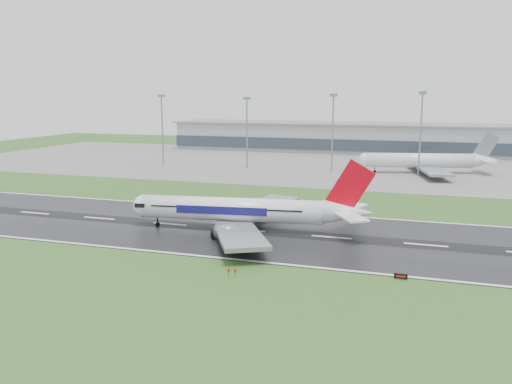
% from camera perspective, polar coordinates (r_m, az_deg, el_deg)
% --- Properties ---
extents(ground, '(520.00, 520.00, 0.00)m').
position_cam_1_polar(ground, '(119.69, 8.11, -4.86)').
color(ground, '#2A501D').
rests_on(ground, ground).
extents(runway, '(400.00, 45.00, 0.10)m').
position_cam_1_polar(runway, '(119.68, 8.11, -4.84)').
color(runway, black).
rests_on(runway, ground).
extents(apron, '(400.00, 130.00, 0.08)m').
position_cam_1_polar(apron, '(241.72, 13.22, 2.71)').
color(apron, slate).
rests_on(apron, ground).
extents(terminal, '(240.00, 36.00, 15.00)m').
position_cam_1_polar(terminal, '(300.48, 14.26, 5.55)').
color(terminal, '#92949D').
rests_on(terminal, ground).
extents(main_airliner, '(62.45, 60.15, 16.53)m').
position_cam_1_polar(main_airliner, '(122.39, -0.87, -0.40)').
color(main_airliner, white).
rests_on(main_airliner, runway).
extents(parked_airliner, '(66.53, 63.69, 16.38)m').
position_cam_1_polar(parked_airliner, '(224.26, 17.70, 4.03)').
color(parked_airliner, silver).
rests_on(parked_airliner, apron).
extents(runway_sign, '(2.31, 0.71, 1.04)m').
position_cam_1_polar(runway_sign, '(95.69, 15.27, -8.75)').
color(runway_sign, black).
rests_on(runway_sign, ground).
extents(floodmast_0, '(0.64, 0.64, 30.17)m').
position_cam_1_polar(floodmast_0, '(242.53, -10.01, 6.42)').
color(floodmast_0, gray).
rests_on(floodmast_0, ground).
extents(floodmast_1, '(0.64, 0.64, 29.16)m').
position_cam_1_polar(floodmast_1, '(226.70, -0.98, 6.18)').
color(floodmast_1, gray).
rests_on(floodmast_1, ground).
extents(floodmast_2, '(0.64, 0.64, 30.49)m').
position_cam_1_polar(floodmast_2, '(217.63, 8.21, 6.08)').
color(floodmast_2, gray).
rests_on(floodmast_2, ground).
extents(floodmast_3, '(0.64, 0.64, 31.36)m').
position_cam_1_polar(floodmast_3, '(214.52, 17.23, 5.77)').
color(floodmast_3, gray).
rests_on(floodmast_3, ground).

